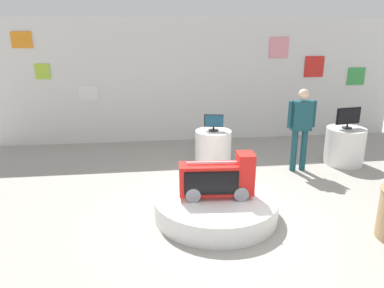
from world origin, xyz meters
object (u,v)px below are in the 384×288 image
Objects in this scene: tv_on_center_rear at (214,122)px; novelty_firetruck_tv at (218,180)px; main_display_pedestal at (216,206)px; display_pedestal_left_rear at (345,146)px; shopper_browsing_near_truck at (301,124)px; tv_on_left_rear at (348,117)px; display_pedestal_center_rear at (213,149)px.

novelty_firetruck_tv is at bearing -98.53° from tv_on_center_rear.
main_display_pedestal is 2.33× the size of display_pedestal_left_rear.
tv_on_left_rear is at bearing 13.10° from shopper_browsing_near_truck.
shopper_browsing_near_truck reaches higher than tv_on_left_rear.
tv_on_center_rear reaches higher than display_pedestal_left_rear.
shopper_browsing_near_truck is at bearing -14.09° from display_pedestal_center_rear.
tv_on_center_rear is at bearing 80.89° from main_display_pedestal.
tv_on_left_rear is 1.42× the size of tv_on_center_rear.
display_pedestal_center_rear is at bearing 165.91° from shopper_browsing_near_truck.
main_display_pedestal is 0.44m from novelty_firetruck_tv.
tv_on_center_rear reaches higher than novelty_firetruck_tv.
display_pedestal_left_rear is 2.82m from tv_on_center_rear.
tv_on_left_rear reaches higher than main_display_pedestal.
shopper_browsing_near_truck reaches higher than novelty_firetruck_tv.
main_display_pedestal is at bearing -147.99° from display_pedestal_left_rear.
display_pedestal_left_rear is at bearing 13.30° from shopper_browsing_near_truck.
display_pedestal_left_rear is 1.28m from shopper_browsing_near_truck.
display_pedestal_center_rear is (0.31, 2.09, -0.21)m from novelty_firetruck_tv.
main_display_pedestal is at bearing -99.07° from display_pedestal_center_rear.
novelty_firetruck_tv is 3.65m from display_pedestal_left_rear.
novelty_firetruck_tv reaches higher than main_display_pedestal.
main_display_pedestal is 3.66m from display_pedestal_left_rear.
novelty_firetruck_tv is at bearing -147.77° from tv_on_left_rear.
novelty_firetruck_tv is 1.46× the size of display_pedestal_center_rear.
display_pedestal_center_rear is 1.98× the size of tv_on_center_rear.
shopper_browsing_near_truck reaches higher than display_pedestal_center_rear.
main_display_pedestal is 2.43× the size of display_pedestal_center_rear.
tv_on_left_rear reaches higher than display_pedestal_center_rear.
tv_on_left_rear is at bearing 31.96° from main_display_pedestal.
tv_on_center_rear is 1.70m from shopper_browsing_near_truck.
shopper_browsing_near_truck is at bearing -166.90° from tv_on_left_rear.
novelty_firetruck_tv is at bearing -147.72° from display_pedestal_left_rear.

